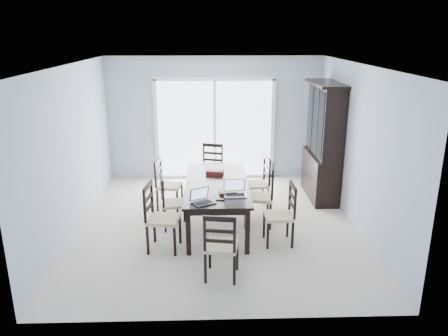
{
  "coord_description": "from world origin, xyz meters",
  "views": [
    {
      "loc": [
        -0.1,
        -6.64,
        3.08
      ],
      "look_at": [
        0.12,
        0.0,
        0.99
      ],
      "focal_mm": 35.0,
      "sensor_mm": 36.0,
      "label": 1
    }
  ],
  "objects_px": {
    "game_box": "(215,172)",
    "hot_tub": "(175,148)",
    "laptop_silver": "(235,192)",
    "cell_phone": "(220,200)",
    "dining_table": "(217,187)",
    "chair_end_near": "(221,240)",
    "chair_left_mid": "(169,197)",
    "chair_right_far": "(261,177)",
    "chair_left_far": "(164,179)",
    "chair_right_near": "(285,208)",
    "chair_end_far": "(212,163)",
    "laptop_dark": "(204,200)",
    "chair_left_near": "(156,210)",
    "chair_right_mid": "(265,189)",
    "china_hutch": "(323,143)"
  },
  "relations": [
    {
      "from": "chair_end_far",
      "to": "laptop_silver",
      "type": "height_order",
      "value": "chair_end_far"
    },
    {
      "from": "game_box",
      "to": "hot_tub",
      "type": "relative_size",
      "value": 0.16
    },
    {
      "from": "chair_right_near",
      "to": "cell_phone",
      "type": "relative_size",
      "value": 8.99
    },
    {
      "from": "hot_tub",
      "to": "chair_end_far",
      "type": "bearing_deg",
      "value": -64.11
    },
    {
      "from": "chair_right_near",
      "to": "chair_end_far",
      "type": "bearing_deg",
      "value": 23.62
    },
    {
      "from": "laptop_dark",
      "to": "chair_left_far",
      "type": "bearing_deg",
      "value": 83.15
    },
    {
      "from": "chair_left_mid",
      "to": "laptop_dark",
      "type": "relative_size",
      "value": 2.79
    },
    {
      "from": "chair_left_far",
      "to": "hot_tub",
      "type": "distance_m",
      "value": 2.64
    },
    {
      "from": "cell_phone",
      "to": "game_box",
      "type": "bearing_deg",
      "value": 101.46
    },
    {
      "from": "chair_left_mid",
      "to": "chair_end_far",
      "type": "distance_m",
      "value": 1.82
    },
    {
      "from": "chair_right_mid",
      "to": "game_box",
      "type": "relative_size",
      "value": 4.14
    },
    {
      "from": "chair_right_far",
      "to": "chair_right_mid",
      "type": "bearing_deg",
      "value": 171.55
    },
    {
      "from": "laptop_dark",
      "to": "laptop_silver",
      "type": "height_order",
      "value": "laptop_silver"
    },
    {
      "from": "chair_right_near",
      "to": "china_hutch",
      "type": "bearing_deg",
      "value": -29.59
    },
    {
      "from": "chair_left_near",
      "to": "chair_end_far",
      "type": "height_order",
      "value": "chair_left_near"
    },
    {
      "from": "hot_tub",
      "to": "laptop_dark",
      "type": "bearing_deg",
      "value": -80.27
    },
    {
      "from": "dining_table",
      "to": "chair_left_near",
      "type": "xyz_separation_m",
      "value": [
        -0.88,
        -0.8,
        -0.06
      ]
    },
    {
      "from": "chair_left_near",
      "to": "chair_right_far",
      "type": "relative_size",
      "value": 1.05
    },
    {
      "from": "chair_end_near",
      "to": "game_box",
      "type": "height_order",
      "value": "chair_end_near"
    },
    {
      "from": "dining_table",
      "to": "laptop_dark",
      "type": "bearing_deg",
      "value": -102.36
    },
    {
      "from": "chair_left_mid",
      "to": "hot_tub",
      "type": "height_order",
      "value": "chair_left_mid"
    },
    {
      "from": "chair_left_mid",
      "to": "chair_right_mid",
      "type": "height_order",
      "value": "chair_right_mid"
    },
    {
      "from": "chair_left_near",
      "to": "chair_end_far",
      "type": "distance_m",
      "value": 2.54
    },
    {
      "from": "hot_tub",
      "to": "dining_table",
      "type": "bearing_deg",
      "value": -74.56
    },
    {
      "from": "chair_left_far",
      "to": "cell_phone",
      "type": "xyz_separation_m",
      "value": [
        0.96,
        -1.53,
        0.2
      ]
    },
    {
      "from": "chair_left_mid",
      "to": "chair_right_far",
      "type": "height_order",
      "value": "chair_right_far"
    },
    {
      "from": "cell_phone",
      "to": "chair_left_mid",
      "type": "bearing_deg",
      "value": 147.4
    },
    {
      "from": "chair_left_near",
      "to": "chair_right_far",
      "type": "height_order",
      "value": "chair_left_near"
    },
    {
      "from": "chair_right_near",
      "to": "game_box",
      "type": "bearing_deg",
      "value": 42.22
    },
    {
      "from": "chair_left_mid",
      "to": "chair_end_near",
      "type": "relative_size",
      "value": 0.93
    },
    {
      "from": "chair_left_far",
      "to": "chair_right_mid",
      "type": "distance_m",
      "value": 1.87
    },
    {
      "from": "laptop_silver",
      "to": "hot_tub",
      "type": "relative_size",
      "value": 0.19
    },
    {
      "from": "chair_left_far",
      "to": "chair_right_near",
      "type": "bearing_deg",
      "value": 63.56
    },
    {
      "from": "chair_left_mid",
      "to": "game_box",
      "type": "xyz_separation_m",
      "value": [
        0.75,
        0.47,
        0.25
      ]
    },
    {
      "from": "chair_right_mid",
      "to": "cell_phone",
      "type": "xyz_separation_m",
      "value": [
        -0.75,
        -0.78,
        0.13
      ]
    },
    {
      "from": "chair_end_far",
      "to": "chair_left_mid",
      "type": "bearing_deg",
      "value": 81.92
    },
    {
      "from": "cell_phone",
      "to": "hot_tub",
      "type": "height_order",
      "value": "hot_tub"
    },
    {
      "from": "china_hutch",
      "to": "chair_right_near",
      "type": "distance_m",
      "value": 2.23
    },
    {
      "from": "chair_right_far",
      "to": "cell_phone",
      "type": "height_order",
      "value": "chair_right_far"
    },
    {
      "from": "hot_tub",
      "to": "cell_phone",
      "type": "bearing_deg",
      "value": -76.84
    },
    {
      "from": "chair_right_far",
      "to": "game_box",
      "type": "relative_size",
      "value": 3.87
    },
    {
      "from": "chair_right_near",
      "to": "hot_tub",
      "type": "relative_size",
      "value": 0.6
    },
    {
      "from": "chair_end_near",
      "to": "chair_left_near",
      "type": "bearing_deg",
      "value": 144.46
    },
    {
      "from": "dining_table",
      "to": "chair_end_near",
      "type": "bearing_deg",
      "value": -89.22
    },
    {
      "from": "game_box",
      "to": "hot_tub",
      "type": "height_order",
      "value": "hot_tub"
    },
    {
      "from": "chair_left_near",
      "to": "chair_right_mid",
      "type": "bearing_deg",
      "value": 122.97
    },
    {
      "from": "chair_end_near",
      "to": "chair_left_far",
      "type": "bearing_deg",
      "value": 120.19
    },
    {
      "from": "dining_table",
      "to": "hot_tub",
      "type": "relative_size",
      "value": 1.23
    },
    {
      "from": "dining_table",
      "to": "chair_left_far",
      "type": "relative_size",
      "value": 2.07
    },
    {
      "from": "laptop_silver",
      "to": "cell_phone",
      "type": "relative_size",
      "value": 2.81
    }
  ]
}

